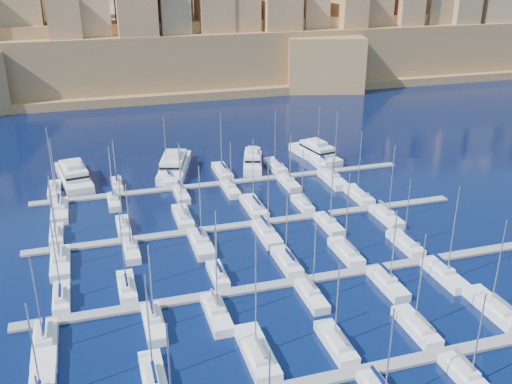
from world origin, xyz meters
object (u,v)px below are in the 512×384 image
object	(u,v)px
motor_yacht_d	(316,152)
motor_yacht_b	(174,165)
motor_yacht_a	(74,175)
motor_yacht_c	(253,161)
sailboat_2	(257,353)
sailboat_4	(417,327)

from	to	relation	value
motor_yacht_d	motor_yacht_b	bearing A→B (deg)	178.15
motor_yacht_a	motor_yacht_d	xyz separation A→B (m)	(58.44, -0.92, -0.00)
motor_yacht_c	motor_yacht_d	xyz separation A→B (m)	(17.01, 1.51, 0.00)
motor_yacht_b	motor_yacht_d	size ratio (longest dim) A/B	1.14
motor_yacht_a	motor_yacht_c	size ratio (longest dim) A/B	1.35
sailboat_2	motor_yacht_b	bearing A→B (deg)	89.22
sailboat_4	motor_yacht_b	xyz separation A→B (m)	(-21.55, 71.53, 0.97)
sailboat_4	motor_yacht_a	size ratio (longest dim) A/B	0.75
sailboat_2	motor_yacht_d	xyz separation A→B (m)	(36.59, 69.43, 0.94)
sailboat_2	motor_yacht_d	size ratio (longest dim) A/B	0.99
sailboat_2	motor_yacht_c	bearing A→B (deg)	73.92
sailboat_4	motor_yacht_d	xyz separation A→B (m)	(14.08, 70.38, 0.97)
sailboat_4	motor_yacht_c	size ratio (longest dim) A/B	1.01
sailboat_2	motor_yacht_a	distance (m)	73.67
sailboat_4	motor_yacht_d	size ratio (longest dim) A/B	0.83
sailboat_2	motor_yacht_b	xyz separation A→B (m)	(0.96, 70.58, 0.94)
sailboat_4	motor_yacht_b	distance (m)	74.71
sailboat_2	sailboat_4	distance (m)	22.53
sailboat_2	motor_yacht_b	size ratio (longest dim) A/B	0.86
sailboat_2	sailboat_4	size ratio (longest dim) A/B	1.19
sailboat_2	sailboat_4	world-z (taller)	sailboat_2
sailboat_2	motor_yacht_a	size ratio (longest dim) A/B	0.89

